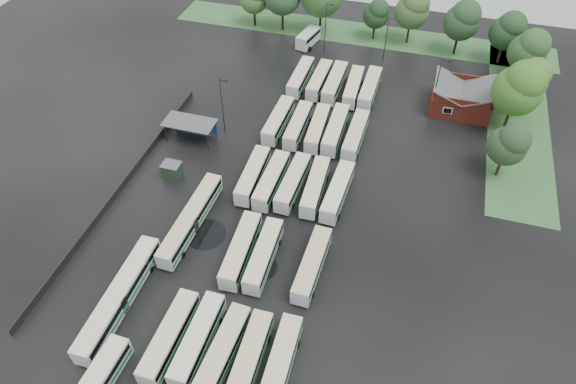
# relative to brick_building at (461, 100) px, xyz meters

# --- Properties ---
(ground) EXTENTS (160.00, 160.00, 0.00)m
(ground) POSITION_rel_brick_building_xyz_m (-24.00, -42.77, -1.87)
(ground) COLOR black
(ground) RESTS_ON ground
(brick_building) EXTENTS (10.07, 8.60, 5.39)m
(brick_building) POSITION_rel_brick_building_xyz_m (0.00, 0.00, 0.00)
(brick_building) COLOR maroon
(brick_building) RESTS_ON ground
(wash_shed) EXTENTS (8.20, 4.20, 3.58)m
(wash_shed) POSITION_rel_brick_building_xyz_m (-41.20, -20.74, 1.12)
(wash_shed) COLOR #2D2D30
(wash_shed) RESTS_ON ground
(utility_hut) EXTENTS (2.70, 2.20, 2.62)m
(utility_hut) POSITION_rel_brick_building_xyz_m (-40.20, -30.17, -0.55)
(utility_hut) COLOR #1B301D
(utility_hut) RESTS_ON ground
(grass_strip_north) EXTENTS (80.00, 10.00, 0.01)m
(grass_strip_north) POSITION_rel_brick_building_xyz_m (-22.00, 22.03, -1.86)
(grass_strip_north) COLOR #346632
(grass_strip_north) RESTS_ON ground
(grass_strip_east) EXTENTS (10.00, 50.00, 0.01)m
(grass_strip_east) POSITION_rel_brick_building_xyz_m (10.00, 0.03, -1.86)
(grass_strip_east) COLOR #346632
(grass_strip_east) RESTS_ON ground
(west_fence) EXTENTS (0.10, 50.00, 1.20)m
(west_fence) POSITION_rel_brick_building_xyz_m (-46.20, -34.77, -1.27)
(west_fence) COLOR #2D2D30
(west_fence) RESTS_ON ground
(bus_r1c0) EXTENTS (2.48, 11.01, 3.05)m
(bus_r1c0) POSITION_rel_brick_building_xyz_m (-28.29, -55.44, -0.19)
(bus_r1c0) COLOR silver
(bus_r1c0) RESTS_ON ground
(bus_r1c1) EXTENTS (2.33, 10.91, 3.04)m
(bus_r1c1) POSITION_rel_brick_building_xyz_m (-25.18, -54.85, -0.20)
(bus_r1c1) COLOR silver
(bus_r1c1) RESTS_ON ground
(bus_r1c2) EXTENTS (2.82, 10.96, 3.02)m
(bus_r1c2) POSITION_rel_brick_building_xyz_m (-22.02, -55.46, -0.20)
(bus_r1c2) COLOR silver
(bus_r1c2) RESTS_ON ground
(bus_r1c3) EXTENTS (2.58, 10.92, 3.02)m
(bus_r1c3) POSITION_rel_brick_building_xyz_m (-18.98, -55.51, -0.20)
(bus_r1c3) COLOR silver
(bus_r1c3) RESTS_ON ground
(bus_r1c4) EXTENTS (2.57, 10.97, 3.04)m
(bus_r1c4) POSITION_rel_brick_building_xyz_m (-15.66, -55.10, -0.19)
(bus_r1c4) COLOR silver
(bus_r1c4) RESTS_ON ground
(bus_r2c1) EXTENTS (2.92, 11.28, 3.11)m
(bus_r2c1) POSITION_rel_brick_building_xyz_m (-25.00, -41.73, -0.15)
(bus_r2c1) COLOR silver
(bus_r2c1) RESTS_ON ground
(bus_r2c2) EXTENTS (2.59, 10.84, 3.00)m
(bus_r2c2) POSITION_rel_brick_building_xyz_m (-21.96, -41.69, -0.22)
(bus_r2c2) COLOR silver
(bus_r2c2) RESTS_ON ground
(bus_r2c4) EXTENTS (2.58, 10.90, 3.02)m
(bus_r2c4) POSITION_rel_brick_building_xyz_m (-15.74, -41.38, -0.21)
(bus_r2c4) COLOR silver
(bus_r2c4) RESTS_ON ground
(bus_r3c0) EXTENTS (2.64, 10.90, 3.01)m
(bus_r3c0) POSITION_rel_brick_building_xyz_m (-28.20, -28.05, -0.21)
(bus_r3c0) COLOR silver
(bus_r3c0) RESTS_ON ground
(bus_r3c1) EXTENTS (2.46, 10.88, 3.02)m
(bus_r3c1) POSITION_rel_brick_building_xyz_m (-25.23, -28.29, -0.21)
(bus_r3c1) COLOR silver
(bus_r3c1) RESTS_ON ground
(bus_r3c2) EXTENTS (2.65, 10.88, 3.01)m
(bus_r3c2) POSITION_rel_brick_building_xyz_m (-22.14, -27.85, -0.21)
(bus_r3c2) COLOR silver
(bus_r3c2) RESTS_ON ground
(bus_r3c3) EXTENTS (2.70, 10.88, 3.01)m
(bus_r3c3) POSITION_rel_brick_building_xyz_m (-18.82, -27.79, -0.21)
(bus_r3c3) COLOR silver
(bus_r3c3) RESTS_ON ground
(bus_r3c4) EXTENTS (2.82, 11.04, 3.05)m
(bus_r3c4) POSITION_rel_brick_building_xyz_m (-15.52, -27.86, -0.19)
(bus_r3c4) COLOR silver
(bus_r3c4) RESTS_ON ground
(bus_r4c0) EXTENTS (2.51, 10.95, 3.04)m
(bus_r4c0) POSITION_rel_brick_building_xyz_m (-28.58, -14.24, -0.20)
(bus_r4c0) COLOR silver
(bus_r4c0) RESTS_ON ground
(bus_r4c1) EXTENTS (2.31, 10.65, 2.96)m
(bus_r4c1) POSITION_rel_brick_building_xyz_m (-25.10, -14.56, -0.24)
(bus_r4c1) COLOR silver
(bus_r4c1) RESTS_ON ground
(bus_r4c2) EXTENTS (2.71, 10.77, 2.97)m
(bus_r4c2) POSITION_rel_brick_building_xyz_m (-21.84, -14.45, -0.23)
(bus_r4c2) COLOR silver
(bus_r4c2) RESTS_ON ground
(bus_r4c3) EXTENTS (2.52, 11.30, 3.14)m
(bus_r4c3) POSITION_rel_brick_building_xyz_m (-18.96, -14.06, -0.14)
(bus_r4c3) COLOR silver
(bus_r4c3) RESTS_ON ground
(bus_r4c4) EXTENTS (2.54, 11.03, 3.06)m
(bus_r4c4) POSITION_rel_brick_building_xyz_m (-15.58, -14.51, -0.18)
(bus_r4c4) COLOR silver
(bus_r4c4) RESTS_ON ground
(bus_r5c0) EXTENTS (2.42, 10.97, 3.05)m
(bus_r5c0) POSITION_rel_brick_building_xyz_m (-28.58, -0.58, -0.19)
(bus_r5c0) COLOR silver
(bus_r5c0) RESTS_ON ground
(bus_r5c1) EXTENTS (2.50, 10.77, 2.98)m
(bus_r5c1) POSITION_rel_brick_building_xyz_m (-25.06, -0.44, -0.22)
(bus_r5c1) COLOR silver
(bus_r5c1) RESTS_ON ground
(bus_r5c2) EXTENTS (2.48, 11.27, 3.13)m
(bus_r5c2) POSITION_rel_brick_building_xyz_m (-22.13, -0.73, -0.14)
(bus_r5c2) COLOR silver
(bus_r5c2) RESTS_ON ground
(bus_r5c3) EXTENTS (2.63, 10.82, 2.99)m
(bus_r5c3) POSITION_rel_brick_building_xyz_m (-18.65, -0.94, -0.22)
(bus_r5c3) COLOR silver
(bus_r5c3) RESTS_ON ground
(bus_r5c4) EXTENTS (2.54, 11.26, 3.13)m
(bus_r5c4) POSITION_rel_brick_building_xyz_m (-15.74, -0.72, -0.15)
(bus_r5c4) COLOR silver
(bus_r5c4) RESTS_ON ground
(artic_bus_west_b) EXTENTS (2.65, 16.01, 2.96)m
(artic_bus_west_b) POSITION_rel_brick_building_xyz_m (-33.29, -38.61, -0.22)
(artic_bus_west_b) COLOR silver
(artic_bus_west_b) RESTS_ON ground
(artic_bus_west_c) EXTENTS (2.56, 16.82, 3.12)m
(artic_bus_west_c) POSITION_rel_brick_building_xyz_m (-36.20, -52.42, -0.14)
(artic_bus_west_c) COLOR silver
(artic_bus_west_c) RESTS_ON ground
(minibus) EXTENTS (3.81, 6.94, 2.87)m
(minibus) POSITION_rel_brick_building_xyz_m (-31.08, 14.24, -0.28)
(minibus) COLOR silver
(minibus) RESTS_ON ground
(tree_north_3) EXTENTS (5.22, 5.22, 8.65)m
(tree_north_3) POSITION_rel_brick_building_xyz_m (-18.52, 20.56, 3.69)
(tree_north_3) COLOR black
(tree_north_3) RESTS_ON ground
(tree_north_4) EXTENTS (6.82, 6.82, 11.29)m
(tree_north_4) POSITION_rel_brick_building_xyz_m (-11.54, 20.99, 5.40)
(tree_north_4) COLOR black
(tree_north_4) RESTS_ON ground
(tree_north_5) EXTENTS (6.86, 6.86, 11.36)m
(tree_north_5) POSITION_rel_brick_building_xyz_m (-1.89, 18.96, 5.44)
(tree_north_5) COLOR black
(tree_north_5) RESTS_ON ground
(tree_north_6) EXTENTS (6.46, 6.46, 10.70)m
(tree_north_6) POSITION_rel_brick_building_xyz_m (6.56, 17.99, 5.02)
(tree_north_6) COLOR #3A261C
(tree_north_6) RESTS_ON ground
(tree_east_0) EXTENTS (5.78, 5.78, 9.57)m
(tree_east_0) POSITION_rel_brick_building_xyz_m (6.62, -15.90, 4.28)
(tree_east_0) COLOR #392217
(tree_east_0) RESTS_ON ground
(tree_east_1) EXTENTS (7.90, 7.90, 13.08)m
(tree_east_1) POSITION_rel_brick_building_xyz_m (7.65, -4.14, 6.55)
(tree_east_1) COLOR black
(tree_east_1) RESTS_ON ground
(tree_east_2) EXTENTS (6.34, 6.34, 10.49)m
(tree_east_2) POSITION_rel_brick_building_xyz_m (9.99, 1.94, 4.88)
(tree_east_2) COLOR #372316
(tree_east_2) RESTS_ON ground
(tree_east_3) EXTENTS (6.80, 6.80, 11.27)m
(tree_east_3) POSITION_rel_brick_building_xyz_m (9.93, 10.77, 5.38)
(tree_east_3) COLOR #332113
(tree_east_3) RESTS_ON ground
(tree_east_4) EXTENTS (4.99, 4.99, 8.27)m
(tree_east_4) POSITION_rel_brick_building_xyz_m (9.83, 16.16, 3.45)
(tree_east_4) COLOR black
(tree_east_4) RESTS_ON ground
(lamp_post_ne) EXTENTS (1.63, 0.32, 10.56)m
(lamp_post_ne) POSITION_rel_brick_building_xyz_m (-4.57, -2.71, 4.26)
(lamp_post_ne) COLOR #2D2D30
(lamp_post_ne) RESTS_ON ground
(lamp_post_nw) EXTENTS (1.58, 0.31, 10.25)m
(lamp_post_nw) POSITION_rel_brick_building_xyz_m (-36.61, -17.78, 4.08)
(lamp_post_nw) COLOR #2D2D30
(lamp_post_nw) RESTS_ON ground
(lamp_post_back_w) EXTENTS (1.57, 0.31, 10.23)m
(lamp_post_back_w) POSITION_rel_brick_building_xyz_m (-27.06, 12.27, 4.07)
(lamp_post_back_w) COLOR #2D2D30
(lamp_post_back_w) RESTS_ON ground
(lamp_post_back_e) EXTENTS (1.39, 0.27, 9.00)m
(lamp_post_back_e) POSITION_rel_brick_building_xyz_m (-15.15, 12.49, 3.36)
(lamp_post_back_e) COLOR #2D2D30
(lamp_post_back_e) RESTS_ON ground
(puddle_2) EXTENTS (5.57, 5.57, 0.01)m
(puddle_2) POSITION_rel_brick_building_xyz_m (-31.06, -39.32, -1.86)
(puddle_2) COLOR black
(puddle_2) RESTS_ON ground
(puddle_3) EXTENTS (3.90, 3.90, 0.01)m
(puddle_3) POSITION_rel_brick_building_xyz_m (-21.86, -42.40, -1.86)
(puddle_3) COLOR black
(puddle_3) RESTS_ON ground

